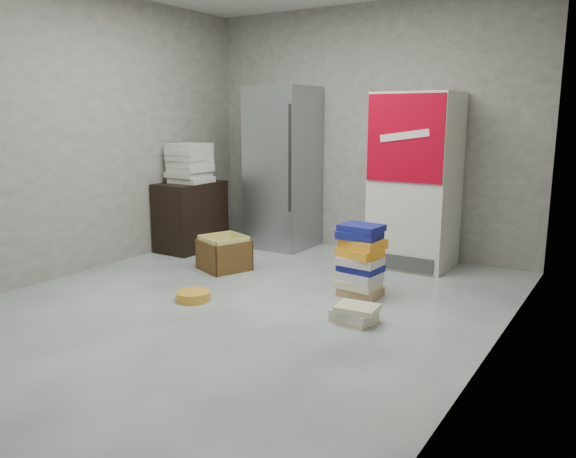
# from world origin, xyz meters

# --- Properties ---
(ground) EXTENTS (5.00, 5.00, 0.00)m
(ground) POSITION_xyz_m (0.00, 0.00, 0.00)
(ground) COLOR silver
(ground) RESTS_ON ground
(room_shell) EXTENTS (4.04, 5.04, 2.82)m
(room_shell) POSITION_xyz_m (0.00, 0.00, 1.80)
(room_shell) COLOR #A59F95
(room_shell) RESTS_ON ground
(steel_fridge) EXTENTS (0.70, 0.72, 1.90)m
(steel_fridge) POSITION_xyz_m (-0.90, 2.13, 0.95)
(steel_fridge) COLOR #ABADB3
(steel_fridge) RESTS_ON ground
(coke_cooler) EXTENTS (0.80, 0.73, 1.80)m
(coke_cooler) POSITION_xyz_m (0.75, 2.12, 0.90)
(coke_cooler) COLOR silver
(coke_cooler) RESTS_ON ground
(wood_shelf) EXTENTS (0.50, 0.80, 0.80)m
(wood_shelf) POSITION_xyz_m (-1.73, 1.40, 0.40)
(wood_shelf) COLOR black
(wood_shelf) RESTS_ON ground
(supply_box_stack) EXTENTS (0.43, 0.43, 0.45)m
(supply_box_stack) POSITION_xyz_m (-1.72, 1.40, 1.03)
(supply_box_stack) COLOR beige
(supply_box_stack) RESTS_ON wood_shelf
(phonebook_stack_main) EXTENTS (0.42, 0.35, 0.64)m
(phonebook_stack_main) POSITION_xyz_m (0.73, 0.87, 0.32)
(phonebook_stack_main) COLOR tan
(phonebook_stack_main) RESTS_ON ground
(phonebook_stack_side) EXTENTS (0.37, 0.29, 0.14)m
(phonebook_stack_side) POSITION_xyz_m (0.99, 0.25, 0.07)
(phonebook_stack_side) COLOR beige
(phonebook_stack_side) RESTS_ON ground
(cardboard_box) EXTENTS (0.57, 0.57, 0.35)m
(cardboard_box) POSITION_xyz_m (-0.83, 0.90, 0.15)
(cardboard_box) COLOR yellow
(cardboard_box) RESTS_ON ground
(bucket_lid) EXTENTS (0.33, 0.33, 0.08)m
(bucket_lid) POSITION_xyz_m (-0.42, -0.03, 0.04)
(bucket_lid) COLOR gold
(bucket_lid) RESTS_ON ground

